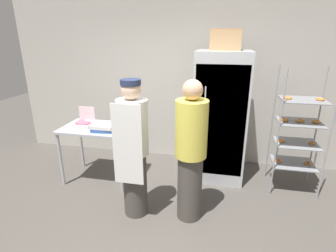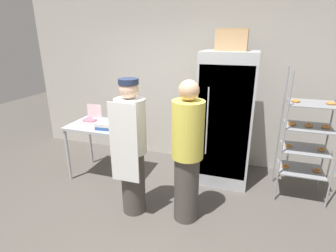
# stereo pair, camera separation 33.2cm
# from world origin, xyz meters

# --- Properties ---
(ground_plane) EXTENTS (14.00, 14.00, 0.00)m
(ground_plane) POSITION_xyz_m (0.00, 0.00, 0.00)
(ground_plane) COLOR #4C4742
(back_wall) EXTENTS (6.40, 0.12, 2.85)m
(back_wall) POSITION_xyz_m (0.00, 2.25, 1.43)
(back_wall) COLOR #B7B2A8
(back_wall) RESTS_ON ground_plane
(refrigerator) EXTENTS (0.77, 0.68, 1.96)m
(refrigerator) POSITION_xyz_m (0.58, 1.58, 0.98)
(refrigerator) COLOR #ADAFB5
(refrigerator) RESTS_ON ground_plane
(baking_rack) EXTENTS (0.64, 0.53, 1.77)m
(baking_rack) POSITION_xyz_m (1.66, 1.46, 0.88)
(baking_rack) COLOR #93969B
(baking_rack) RESTS_ON ground_plane
(prep_counter) EXTENTS (1.03, 0.68, 0.86)m
(prep_counter) POSITION_xyz_m (-1.22, 1.12, 0.76)
(prep_counter) COLOR #ADAFB5
(prep_counter) RESTS_ON ground_plane
(donut_box) EXTENTS (0.26, 0.23, 0.27)m
(donut_box) POSITION_xyz_m (-1.42, 1.12, 0.91)
(donut_box) COLOR silver
(donut_box) RESTS_ON prep_counter
(blender_pitcher) EXTENTS (0.12, 0.12, 0.28)m
(blender_pitcher) POSITION_xyz_m (-0.79, 1.25, 0.99)
(blender_pitcher) COLOR #99999E
(blender_pitcher) RESTS_ON prep_counter
(binder_stack) EXTENTS (0.33, 0.25, 0.09)m
(binder_stack) POSITION_xyz_m (-1.04, 0.98, 0.91)
(binder_stack) COLOR #2D5193
(binder_stack) RESTS_ON prep_counter
(cardboard_storage_box) EXTENTS (0.43, 0.33, 0.28)m
(cardboard_storage_box) POSITION_xyz_m (0.58, 1.66, 2.10)
(cardboard_storage_box) COLOR tan
(cardboard_storage_box) RESTS_ON refrigerator
(person_baker) EXTENTS (0.36, 0.38, 1.71)m
(person_baker) POSITION_xyz_m (-0.40, 0.42, 0.89)
(person_baker) COLOR #47423D
(person_baker) RESTS_ON ground_plane
(person_customer) EXTENTS (0.37, 0.37, 1.72)m
(person_customer) POSITION_xyz_m (0.28, 0.49, 0.88)
(person_customer) COLOR #47423D
(person_customer) RESTS_ON ground_plane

